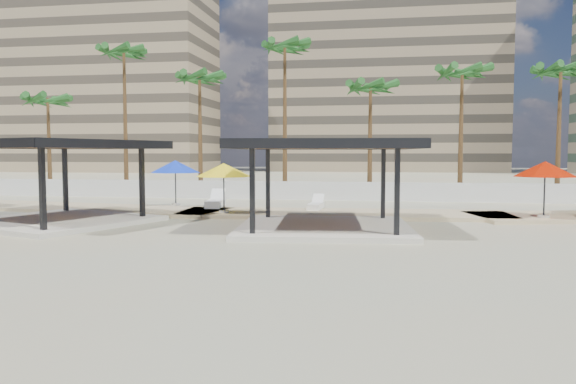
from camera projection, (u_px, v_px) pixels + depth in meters
name	position (u px, v px, depth m)	size (l,w,h in m)	color
ground	(274.00, 235.00, 20.96)	(200.00, 200.00, 0.00)	tan
promenade	(343.00, 213.00, 28.15)	(44.45, 7.97, 0.24)	#C6B284
boundary_wall	(322.00, 191.00, 36.64)	(56.00, 0.30, 1.20)	silver
building_west	(108.00, 80.00, 93.95)	(34.00, 16.00, 32.40)	#937F60
building_mid	(387.00, 87.00, 95.92)	(38.00, 16.00, 30.40)	#847259
pavilion_central	(325.00, 177.00, 22.30)	(7.72, 7.72, 3.58)	beige
pavilion_west	(55.00, 174.00, 24.35)	(9.11, 9.11, 3.62)	beige
umbrella_b	(224.00, 170.00, 27.13)	(3.50, 3.50, 2.40)	beige
umbrella_c	(545.00, 169.00, 25.00)	(3.24, 3.24, 2.53)	beige
umbrella_f	(175.00, 167.00, 30.89)	(2.91, 2.91, 2.50)	beige
lounger_a	(215.00, 203.00, 30.17)	(1.11, 2.50, 0.92)	white
lounger_b	(316.00, 205.00, 29.15)	(0.73, 1.94, 0.72)	white
palm_a	(48.00, 104.00, 42.09)	(3.00, 3.00, 7.85)	brown
palm_b	(124.00, 59.00, 41.22)	(3.00, 3.00, 11.30)	brown
palm_c	(200.00, 83.00, 39.74)	(3.00, 3.00, 9.21)	brown
palm_d	(285.00, 54.00, 39.35)	(3.00, 3.00, 11.34)	brown
palm_e	(371.00, 92.00, 38.02)	(3.00, 3.00, 8.33)	brown
palm_f	(462.00, 78.00, 37.12)	(3.00, 3.00, 9.22)	brown
palm_g	(561.00, 76.00, 35.70)	(3.00, 3.00, 9.11)	brown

